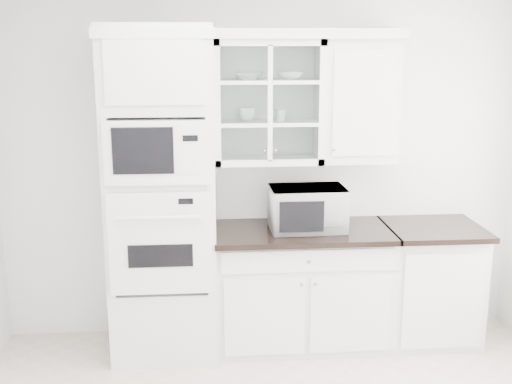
{
  "coord_description": "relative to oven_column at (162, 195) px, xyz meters",
  "views": [
    {
      "loc": [
        -0.43,
        -3.11,
        2.29
      ],
      "look_at": [
        -0.1,
        1.05,
        1.3
      ],
      "focal_mm": 45.0,
      "sensor_mm": 36.0,
      "label": 1
    }
  ],
  "objects": [
    {
      "name": "base_cabinet_run",
      "position": [
        1.03,
        0.03,
        -0.74
      ],
      "size": [
        1.32,
        0.67,
        0.92
      ],
      "color": "white",
      "rests_on": "ground"
    },
    {
      "name": "oven_column",
      "position": [
        0.0,
        0.0,
        0.0
      ],
      "size": [
        0.76,
        0.68,
        2.4
      ],
      "color": "white",
      "rests_on": "ground"
    },
    {
      "name": "bowl_a",
      "position": [
        0.64,
        0.19,
        0.84
      ],
      "size": [
        0.24,
        0.24,
        0.05
      ],
      "primitive_type": "imported",
      "rotation": [
        0.0,
        0.0,
        -0.19
      ],
      "color": "white",
      "rests_on": "upper_cabinet_glass"
    },
    {
      "name": "room_shell",
      "position": [
        0.75,
        -0.99,
        0.58
      ],
      "size": [
        4.0,
        3.5,
        2.7
      ],
      "color": "white",
      "rests_on": "ground"
    },
    {
      "name": "cup_a",
      "position": [
        0.63,
        0.19,
        0.56
      ],
      "size": [
        0.15,
        0.15,
        0.1
      ],
      "primitive_type": "imported",
      "rotation": [
        0.0,
        0.0,
        -0.2
      ],
      "color": "white",
      "rests_on": "upper_cabinet_glass"
    },
    {
      "name": "cup_b",
      "position": [
        0.88,
        0.17,
        0.55
      ],
      "size": [
        0.12,
        0.12,
        0.08
      ],
      "primitive_type": "imported",
      "rotation": [
        0.0,
        0.0,
        0.35
      ],
      "color": "white",
      "rests_on": "upper_cabinet_glass"
    },
    {
      "name": "crown_molding",
      "position": [
        0.68,
        0.14,
        1.14
      ],
      "size": [
        2.14,
        0.38,
        0.07
      ],
      "primitive_type": "cube",
      "color": "white",
      "rests_on": "room_shell"
    },
    {
      "name": "upper_cabinet_glass",
      "position": [
        0.78,
        0.17,
        0.65
      ],
      "size": [
        0.8,
        0.33,
        0.9
      ],
      "color": "white",
      "rests_on": "room_shell"
    },
    {
      "name": "bowl_b",
      "position": [
        0.95,
        0.16,
        0.84
      ],
      "size": [
        0.19,
        0.19,
        0.06
      ],
      "primitive_type": "imported",
      "rotation": [
        0.0,
        0.0,
        -0.04
      ],
      "color": "white",
      "rests_on": "upper_cabinet_glass"
    },
    {
      "name": "extra_base_cabinet",
      "position": [
        2.03,
        0.03,
        -0.74
      ],
      "size": [
        0.72,
        0.67,
        0.92
      ],
      "color": "white",
      "rests_on": "ground"
    },
    {
      "name": "upper_cabinet_solid",
      "position": [
        1.46,
        0.17,
        0.65
      ],
      "size": [
        0.55,
        0.33,
        0.9
      ],
      "primitive_type": "cube",
      "color": "white",
      "rests_on": "room_shell"
    },
    {
      "name": "countertop_microwave",
      "position": [
        1.06,
        0.02,
        -0.12
      ],
      "size": [
        0.56,
        0.47,
        0.32
      ],
      "primitive_type": "imported",
      "rotation": [
        0.0,
        0.0,
        3.17
      ],
      "color": "white",
      "rests_on": "base_cabinet_run"
    }
  ]
}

